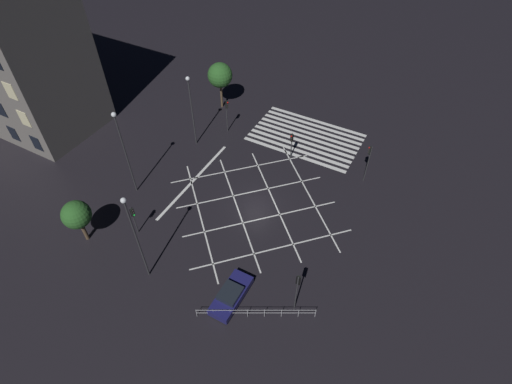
{
  "coord_description": "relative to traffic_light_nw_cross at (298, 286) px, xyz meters",
  "views": [
    {
      "loc": [
        -12.81,
        23.72,
        29.68
      ],
      "look_at": [
        0.0,
        0.0,
        1.89
      ],
      "focal_mm": 28.0,
      "sensor_mm": 36.0,
      "label": 1
    }
  ],
  "objects": [
    {
      "name": "waiting_car",
      "position": [
        4.9,
        1.78,
        -2.64
      ],
      "size": [
        1.81,
        4.44,
        1.3
      ],
      "rotation": [
        0.0,
        0.0,
        -1.57
      ],
      "color": "#191951",
      "rests_on": "ground_plane"
    },
    {
      "name": "traffic_light_nw_cross",
      "position": [
        0.0,
        0.0,
        0.0
      ],
      "size": [
        0.36,
        0.39,
        4.6
      ],
      "rotation": [
        0.0,
        0.0,
        -1.57
      ],
      "color": "#2D2D30",
      "rests_on": "ground_plane"
    },
    {
      "name": "street_tree_near",
      "position": [
        20.28,
        -21.65,
        1.23
      ],
      "size": [
        3.06,
        3.06,
        6.05
      ],
      "color": "brown",
      "rests_on": "ground_plane"
    },
    {
      "name": "ground_plane",
      "position": [
        8.08,
        -8.39,
        -3.27
      ],
      "size": [
        200.0,
        200.0,
        0.0
      ],
      "primitive_type": "plane",
      "color": "black"
    },
    {
      "name": "street_lamp_east",
      "position": [
        20.01,
        -4.33,
        3.03
      ],
      "size": [
        0.46,
        0.46,
        9.65
      ],
      "color": "#2D2D30",
      "rests_on": "ground_plane"
    },
    {
      "name": "traffic_light_median_south",
      "position": [
        8.14,
        -16.64,
        -0.89
      ],
      "size": [
        0.36,
        0.39,
        3.31
      ],
      "rotation": [
        0.0,
        0.0,
        1.57
      ],
      "color": "#2D2D30",
      "rests_on": "ground_plane"
    },
    {
      "name": "road_markings",
      "position": [
        8.45,
        -17.51,
        -3.26
      ],
      "size": [
        19.07,
        25.89,
        0.01
      ],
      "color": "silver",
      "rests_on": "ground_plane"
    },
    {
      "name": "street_tree_far",
      "position": [
        19.88,
        2.75,
        0.06
      ],
      "size": [
        2.57,
        2.57,
        4.65
      ],
      "color": "brown",
      "rests_on": "ground_plane"
    },
    {
      "name": "traffic_light_se_main",
      "position": [
        16.83,
        -17.49,
        -0.2
      ],
      "size": [
        0.39,
        0.36,
        4.31
      ],
      "rotation": [
        0.0,
        0.0,
        3.14
      ],
      "color": "#2D2D30",
      "rests_on": "ground_plane"
    },
    {
      "name": "pedestrian_railing",
      "position": [
        2.39,
        2.15,
        -2.6
      ],
      "size": [
        8.29,
        4.5,
        1.05
      ],
      "rotation": [
        0.0,
        0.0,
        -2.65
      ],
      "color": "#B7B7BC",
      "rests_on": "ground_plane"
    },
    {
      "name": "traffic_light_ne_main",
      "position": [
        16.13,
        -0.06,
        -0.83
      ],
      "size": [
        0.39,
        0.36,
        3.4
      ],
      "rotation": [
        0.0,
        0.0,
        3.14
      ],
      "color": "#2D2D30",
      "rests_on": "ground_plane"
    },
    {
      "name": "traffic_light_sw_main",
      "position": [
        -0.23,
        -16.98,
        -0.01
      ],
      "size": [
        0.39,
        0.36,
        4.58
      ],
      "color": "#2D2D30",
      "rests_on": "ground_plane"
    },
    {
      "name": "street_lamp_west",
      "position": [
        18.94,
        -13.72,
        2.44
      ],
      "size": [
        0.45,
        0.45,
        8.67
      ],
      "color": "#2D2D30",
      "rests_on": "ground_plane"
    },
    {
      "name": "street_lamp_far",
      "position": [
        12.37,
        3.11,
        2.82
      ],
      "size": [
        0.43,
        0.43,
        9.58
      ],
      "color": "#2D2D30",
      "rests_on": "ground_plane"
    }
  ]
}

